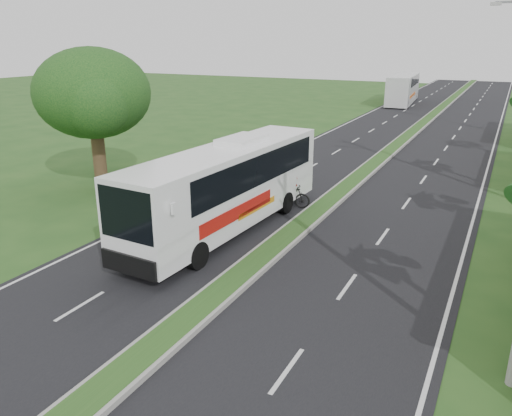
% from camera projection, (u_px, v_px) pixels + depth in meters
% --- Properties ---
extents(ground, '(180.00, 180.00, 0.00)m').
position_uv_depth(ground, '(173.00, 335.00, 13.96)').
color(ground, '#254C1C').
rests_on(ground, ground).
extents(road_asphalt, '(14.00, 160.00, 0.02)m').
position_uv_depth(road_asphalt, '(365.00, 173.00, 30.83)').
color(road_asphalt, black).
rests_on(road_asphalt, ground).
extents(median_strip, '(1.20, 160.00, 0.18)m').
position_uv_depth(median_strip, '(365.00, 171.00, 30.80)').
color(median_strip, gray).
rests_on(median_strip, ground).
extents(lane_edge_left, '(0.12, 160.00, 0.01)m').
position_uv_depth(lane_edge_left, '(267.00, 162.00, 33.71)').
color(lane_edge_left, silver).
rests_on(lane_edge_left, ground).
extents(lane_edge_right, '(0.12, 160.00, 0.01)m').
position_uv_depth(lane_edge_right, '(482.00, 187.00, 27.95)').
color(lane_edge_right, silver).
rests_on(lane_edge_right, ground).
extents(shade_tree, '(6.30, 6.00, 7.54)m').
position_uv_depth(shade_tree, '(92.00, 96.00, 26.00)').
color(shade_tree, '#473321').
rests_on(shade_tree, ground).
extents(coach_bus_main, '(3.13, 12.13, 3.88)m').
position_uv_depth(coach_bus_main, '(229.00, 182.00, 21.03)').
color(coach_bus_main, white).
rests_on(coach_bus_main, ground).
extents(coach_bus_far, '(3.61, 12.49, 3.59)m').
position_uv_depth(coach_bus_far, '(403.00, 87.00, 63.29)').
color(coach_bus_far, silver).
rests_on(coach_bus_far, ground).
extents(motorcyclist, '(2.03, 0.89, 2.41)m').
position_uv_depth(motorcyclist, '(290.00, 191.00, 24.24)').
color(motorcyclist, black).
rests_on(motorcyclist, ground).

